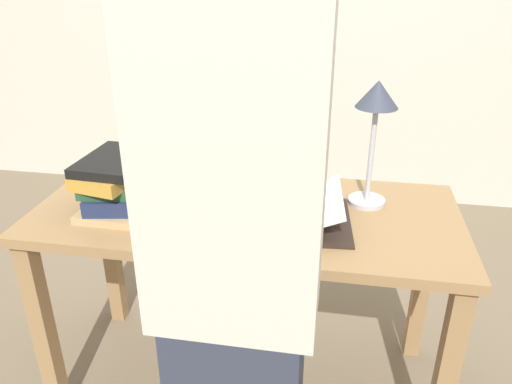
# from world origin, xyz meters

# --- Properties ---
(ground_plane) EXTENTS (12.00, 12.00, 0.00)m
(ground_plane) POSITION_xyz_m (0.00, 0.00, 0.00)
(ground_plane) COLOR #70604C
(wall_back) EXTENTS (8.00, 0.06, 2.60)m
(wall_back) POSITION_xyz_m (0.00, 1.83, 1.30)
(wall_back) COLOR #BCB7A8
(wall_back) RESTS_ON ground_plane
(reading_desk) EXTENTS (1.43, 0.64, 0.77)m
(reading_desk) POSITION_xyz_m (0.00, 0.00, 0.66)
(reading_desk) COLOR #937047
(reading_desk) RESTS_ON ground_plane
(open_book) EXTENTS (0.60, 0.38, 0.10)m
(open_book) POSITION_xyz_m (0.06, -0.06, 0.80)
(open_book) COLOR black
(open_book) RESTS_ON reading_desk
(book_stack_tall) EXTENTS (0.23, 0.32, 0.19)m
(book_stack_tall) POSITION_xyz_m (-0.43, -0.06, 0.86)
(book_stack_tall) COLOR tan
(book_stack_tall) RESTS_ON reading_desk
(book_standing_upright) EXTENTS (0.05, 0.16, 0.22)m
(book_standing_upright) POSITION_xyz_m (-0.26, -0.04, 0.88)
(book_standing_upright) COLOR slate
(book_standing_upright) RESTS_ON reading_desk
(reading_lamp) EXTENTS (0.14, 0.14, 0.43)m
(reading_lamp) POSITION_xyz_m (0.40, 0.12, 1.10)
(reading_lamp) COLOR #ADADB2
(reading_lamp) RESTS_ON reading_desk
(coffee_mug) EXTENTS (0.09, 0.12, 0.10)m
(coffee_mug) POSITION_xyz_m (-0.14, 0.07, 0.82)
(coffee_mug) COLOR #4C7F5B
(coffee_mug) RESTS_ON reading_desk
(person_reader) EXTENTS (0.36, 0.22, 1.72)m
(person_reader) POSITION_xyz_m (0.10, -0.61, 0.85)
(person_reader) COLOR #2D3342
(person_reader) RESTS_ON ground_plane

